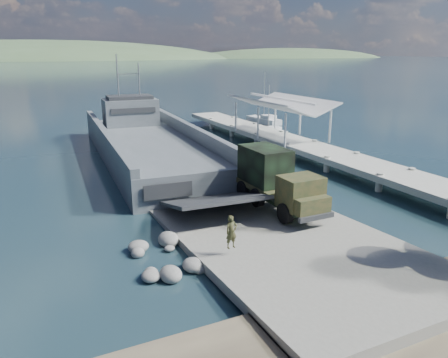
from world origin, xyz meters
TOP-DOWN VIEW (x-y plane):
  - ground at (0.00, 0.00)m, footprint 1400.00×1400.00m
  - boat_ramp at (0.00, -1.00)m, footprint 10.00×18.00m
  - shoreline_rocks at (-6.20, 0.50)m, footprint 3.20×5.60m
  - distant_headlands at (50.00, 560.00)m, footprint 1000.00×240.00m
  - pier at (13.00, 18.77)m, footprint 6.40×44.00m
  - landing_craft at (-0.61, 21.35)m, footprint 10.89×35.31m
  - military_truck at (2.12, 3.44)m, footprint 2.54×7.58m
  - soldier at (-3.46, -1.54)m, footprint 0.63×0.44m
  - sailboat_near at (16.03, 26.97)m, footprint 2.74×5.29m
  - sailboat_far at (19.98, 34.71)m, footprint 2.50×6.19m

SIDE VIEW (x-z plane):
  - ground at x=0.00m, z-range 0.00..0.00m
  - shoreline_rocks at x=-6.20m, z-range -0.45..0.45m
  - distant_headlands at x=50.00m, z-range -24.00..24.00m
  - boat_ramp at x=0.00m, z-range 0.00..0.50m
  - sailboat_near at x=16.03m, z-range -2.77..3.43m
  - sailboat_far at x=19.98m, z-range -3.27..4.05m
  - landing_craft at x=-0.61m, z-range -4.33..6.02m
  - soldier at x=-3.46m, z-range 0.50..2.12m
  - pier at x=13.00m, z-range -1.45..4.65m
  - military_truck at x=2.12m, z-range 0.49..3.99m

